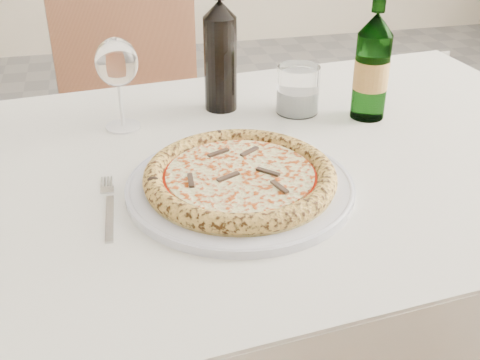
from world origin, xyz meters
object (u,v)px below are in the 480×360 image
at_px(wine_bottle, 220,54).
at_px(chair_far, 138,104).
at_px(beer_bottle, 372,66).
at_px(plate, 240,186).
at_px(tumbler, 298,93).
at_px(pizza, 240,177).
at_px(dining_table, 227,205).
at_px(wine_glass, 117,65).

bearing_deg(wine_bottle, chair_far, 102.91).
distance_m(chair_far, beer_bottle, 0.89).
xyz_separation_m(plate, tumbler, (0.19, 0.28, 0.03)).
distance_m(plate, pizza, 0.02).
height_order(chair_far, pizza, chair_far).
distance_m(dining_table, wine_glass, 0.33).
xyz_separation_m(pizza, tumbler, (0.19, 0.28, 0.02)).
distance_m(dining_table, chair_far, 0.86).
bearing_deg(wine_glass, beer_bottle, -7.12).
xyz_separation_m(dining_table, beer_bottle, (0.32, 0.13, 0.19)).
bearing_deg(pizza, plate, 60.00).
bearing_deg(tumbler, wine_glass, 179.20).
height_order(plate, pizza, pizza).
bearing_deg(chair_far, tumbler, -66.55).
xyz_separation_m(tumbler, beer_bottle, (0.13, -0.06, 0.06)).
relative_size(plate, pizza, 1.19).
relative_size(pizza, wine_bottle, 1.13).
xyz_separation_m(chair_far, pizza, (0.10, -0.95, 0.25)).
relative_size(dining_table, tumbler, 15.73).
xyz_separation_m(wine_glass, tumbler, (0.35, -0.00, -0.09)).
height_order(chair_far, wine_bottle, wine_bottle).
bearing_deg(wine_bottle, pizza, -96.75).
relative_size(chair_far, pizza, 3.03).
distance_m(wine_glass, wine_bottle, 0.21).
distance_m(pizza, wine_glass, 0.35).
bearing_deg(dining_table, pizza, -90.00).
distance_m(chair_far, pizza, 0.98).
relative_size(plate, wine_glass, 2.05).
height_order(chair_far, plate, chair_far).
bearing_deg(wine_glass, chair_far, 84.22).
bearing_deg(tumbler, chair_far, 113.45).
distance_m(plate, tumbler, 0.34).
distance_m(chair_far, wine_bottle, 0.71).
relative_size(wine_glass, wine_bottle, 0.65).
bearing_deg(wine_bottle, wine_glass, -166.35).
distance_m(wine_glass, tumbler, 0.36).
bearing_deg(wine_bottle, beer_bottle, -21.66).
bearing_deg(tumbler, dining_table, -135.60).
distance_m(dining_table, pizza, 0.15).
height_order(pizza, wine_bottle, wine_bottle).
relative_size(pizza, beer_bottle, 1.16).
bearing_deg(wine_bottle, plate, -96.75).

